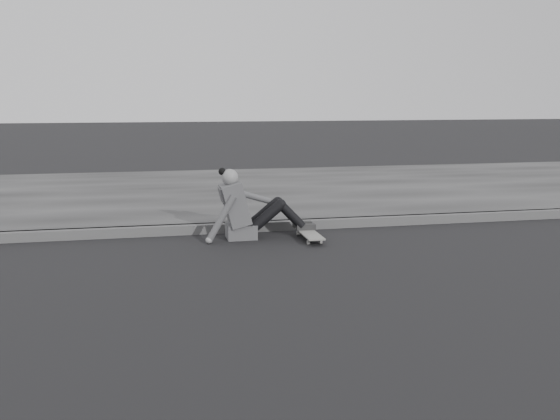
{
  "coord_description": "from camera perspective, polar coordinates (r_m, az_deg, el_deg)",
  "views": [
    {
      "loc": [
        -3.63,
        -5.24,
        1.71
      ],
      "look_at": [
        -2.24,
        1.31,
        0.5
      ],
      "focal_mm": 40.0,
      "sensor_mm": 36.0,
      "label": 1
    }
  ],
  "objects": [
    {
      "name": "sidewalk",
      "position": [
        11.55,
        6.51,
        1.97
      ],
      "size": [
        24.0,
        6.0,
        0.12
      ],
      "primitive_type": "cube",
      "color": "#353535",
      "rests_on": "ground"
    },
    {
      "name": "skateboard",
      "position": [
        7.62,
        2.67,
        -2.19
      ],
      "size": [
        0.2,
        0.78,
        0.09
      ],
      "color": "gray",
      "rests_on": "ground"
    },
    {
      "name": "seated_woman",
      "position": [
        7.65,
        -3.11,
        0.08
      ],
      "size": [
        1.38,
        0.46,
        0.88
      ],
      "color": "#4A4A4C",
      "rests_on": "ground"
    },
    {
      "name": "curb",
      "position": [
        8.78,
        12.72,
        -0.84
      ],
      "size": [
        24.0,
        0.16,
        0.12
      ],
      "primitive_type": "cube",
      "color": "#4A4A4A",
      "rests_on": "ground"
    },
    {
      "name": "ground",
      "position": [
        6.6,
        22.06,
        -5.54
      ],
      "size": [
        80.0,
        80.0,
        0.0
      ],
      "primitive_type": "plane",
      "color": "black",
      "rests_on": "ground"
    }
  ]
}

